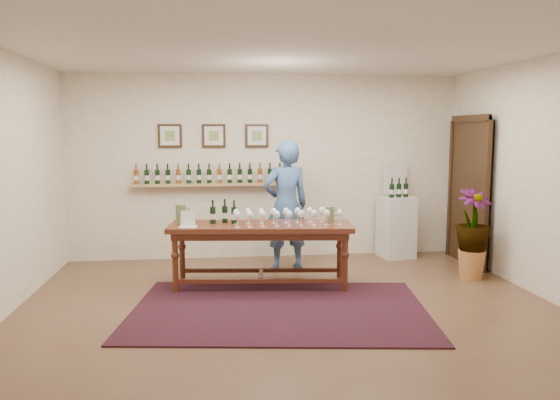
{
  "coord_description": "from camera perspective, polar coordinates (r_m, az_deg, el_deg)",
  "views": [
    {
      "loc": [
        -0.82,
        -5.85,
        1.94
      ],
      "look_at": [
        0.0,
        0.8,
        1.1
      ],
      "focal_mm": 35.0,
      "sensor_mm": 36.0,
      "label": 1
    }
  ],
  "objects": [
    {
      "name": "menu_card",
      "position": [
        6.68,
        -9.59,
        -1.94
      ],
      "size": [
        0.24,
        0.19,
        0.19
      ],
      "primitive_type": "cube",
      "rotation": [
        0.0,
        0.0,
        -0.16
      ],
      "color": "silver",
      "rests_on": "tasting_table"
    },
    {
      "name": "room_shell",
      "position": [
        8.28,
        13.74,
        1.26
      ],
      "size": [
        6.0,
        6.0,
        6.0
      ],
      "color": "white",
      "rests_on": "ground"
    },
    {
      "name": "table_glasses",
      "position": [
        6.73,
        0.11,
        -1.75
      ],
      "size": [
        1.46,
        0.38,
        0.2
      ],
      "primitive_type": null,
      "rotation": [
        0.0,
        0.0,
        0.03
      ],
      "color": "white",
      "rests_on": "tasting_table"
    },
    {
      "name": "info_sign",
      "position": [
        8.7,
        11.97,
        2.22
      ],
      "size": [
        0.39,
        0.09,
        0.55
      ],
      "primitive_type": "cube",
      "rotation": [
        0.0,
        0.0,
        0.17
      ],
      "color": "silver",
      "rests_on": "display_pedestal"
    },
    {
      "name": "pitcher_left",
      "position": [
        6.93,
        -10.31,
        -1.44
      ],
      "size": [
        0.16,
        0.16,
        0.24
      ],
      "primitive_type": null,
      "rotation": [
        0.0,
        0.0,
        0.03
      ],
      "color": "#5C663F",
      "rests_on": "tasting_table"
    },
    {
      "name": "display_pedestal",
      "position": [
        8.66,
        12.04,
        -2.77
      ],
      "size": [
        0.54,
        0.54,
        0.94
      ],
      "primitive_type": "cube",
      "rotation": [
        0.0,
        0.0,
        0.17
      ],
      "color": "silver",
      "rests_on": "ground"
    },
    {
      "name": "ground",
      "position": [
        6.21,
        0.92,
        -11.04
      ],
      "size": [
        6.0,
        6.0,
        0.0
      ],
      "primitive_type": "plane",
      "color": "brown",
      "rests_on": "ground"
    },
    {
      "name": "person",
      "position": [
        7.69,
        0.62,
        -0.57
      ],
      "size": [
        0.73,
        0.55,
        1.82
      ],
      "primitive_type": "imported",
      "rotation": [
        0.0,
        0.0,
        3.34
      ],
      "color": "#3E5F93",
      "rests_on": "ground"
    },
    {
      "name": "potted_plant",
      "position": [
        7.64,
        19.49,
        -3.33
      ],
      "size": [
        0.65,
        0.65,
        1.03
      ],
      "rotation": [
        0.0,
        0.0,
        0.22
      ],
      "color": "#AE6F3A",
      "rests_on": "ground"
    },
    {
      "name": "tasting_table",
      "position": [
        6.81,
        -2.04,
        -3.52
      ],
      "size": [
        2.32,
        0.95,
        0.8
      ],
      "rotation": [
        0.0,
        0.0,
        -0.11
      ],
      "color": "#4E2A13",
      "rests_on": "ground"
    },
    {
      "name": "pedestal_bottles",
      "position": [
        8.51,
        12.31,
        1.15
      ],
      "size": [
        0.27,
        0.11,
        0.26
      ],
      "primitive_type": null,
      "rotation": [
        0.0,
        0.0,
        0.17
      ],
      "color": "black",
      "rests_on": "display_pedestal"
    },
    {
      "name": "rug",
      "position": [
        6.08,
        -0.08,
        -11.37
      ],
      "size": [
        3.45,
        2.54,
        0.02
      ],
      "primitive_type": "cube",
      "rotation": [
        0.0,
        0.0,
        -0.14
      ],
      "color": "#4B130D",
      "rests_on": "ground"
    },
    {
      "name": "pitcher_right",
      "position": [
        6.96,
        5.25,
        -1.49
      ],
      "size": [
        0.15,
        0.15,
        0.2
      ],
      "primitive_type": null,
      "rotation": [
        0.0,
        0.0,
        -0.2
      ],
      "color": "#5C663F",
      "rests_on": "tasting_table"
    },
    {
      "name": "table_bottles",
      "position": [
        6.86,
        -5.86,
        -1.03
      ],
      "size": [
        0.34,
        0.24,
        0.34
      ],
      "primitive_type": null,
      "rotation": [
        0.0,
        0.0,
        -0.21
      ],
      "color": "black",
      "rests_on": "tasting_table"
    }
  ]
}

